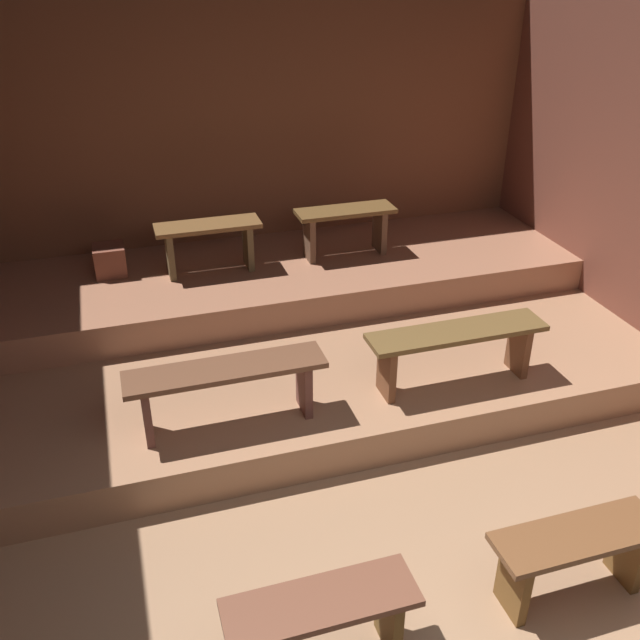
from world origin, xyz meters
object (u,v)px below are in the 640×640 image
bench_middle_left (209,238)px  wooden_crate_middle (110,260)px  bench_floor_left (321,618)px  bench_lower_left (226,381)px  bench_lower_right (456,343)px  bench_floor_right (576,551)px  bench_middle_right (345,223)px

bench_middle_left → wooden_crate_middle: 0.83m
wooden_crate_middle → bench_floor_left: bearing=-78.5°
bench_lower_left → wooden_crate_middle: wooden_crate_middle is taller
bench_lower_right → bench_middle_left: 2.22m
bench_floor_left → bench_lower_right: 2.15m
bench_floor_right → bench_floor_left: bearing=180.0°
bench_floor_left → bench_lower_left: 1.61m
bench_lower_right → bench_middle_left: bench_middle_left is taller
bench_floor_right → bench_middle_left: size_ratio=1.04×
bench_lower_left → bench_lower_right: bearing=0.0°
bench_middle_left → bench_middle_right: size_ratio=1.00×
bench_lower_left → bench_lower_right: (1.55, 0.00, 0.00)m
bench_lower_left → wooden_crate_middle: 2.01m
bench_lower_left → bench_middle_right: bench_middle_right is taller
bench_floor_right → bench_middle_left: (-1.25, 3.31, 0.53)m
bench_floor_right → wooden_crate_middle: (-2.04, 3.50, 0.36)m
bench_floor_right → wooden_crate_middle: bearing=120.2°
bench_floor_right → bench_lower_left: 2.15m
bench_lower_right → bench_middle_right: bench_middle_right is taller
bench_floor_left → bench_middle_left: bearing=88.7°
bench_floor_left → bench_lower_left: bench_lower_left is taller
bench_lower_right → wooden_crate_middle: wooden_crate_middle is taller
wooden_crate_middle → bench_lower_right: bearing=-41.8°
bench_lower_right → bench_floor_right: bearing=-94.2°
bench_lower_right → bench_middle_left: size_ratio=1.46×
bench_middle_left → bench_middle_right: bearing=0.0°
bench_middle_left → bench_middle_right: 1.17m
bench_floor_right → bench_lower_left: size_ratio=0.71×
bench_lower_left → wooden_crate_middle: (-0.60, 1.92, 0.08)m
bench_floor_right → bench_lower_left: bearing=132.3°
bench_middle_right → wooden_crate_middle: 1.98m
bench_floor_left → bench_middle_left: size_ratio=1.04×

